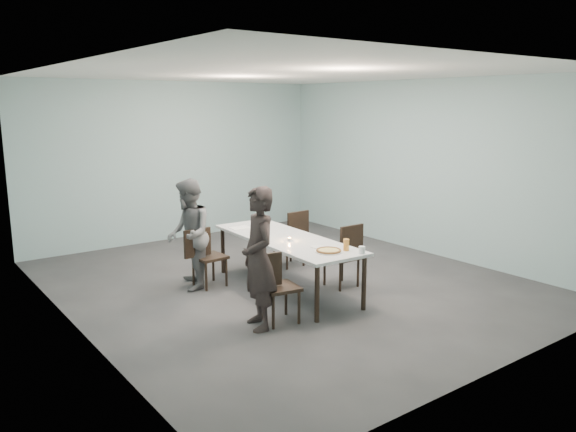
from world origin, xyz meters
TOP-DOWN VIEW (x-y plane):
  - ground at (0.00, 0.00)m, footprint 7.00×7.00m
  - room_shell at (0.00, 0.00)m, footprint 6.02×7.02m
  - table at (-0.20, -0.28)m, footprint 1.03×2.64m
  - chair_near_left at (-1.06, -1.18)m, footprint 0.64×0.48m
  - chair_far_left at (-1.07, 0.50)m, footprint 0.62×0.45m
  - chair_near_right at (0.61, -0.63)m, footprint 0.61×0.42m
  - chair_far_right at (0.63, 0.67)m, footprint 0.61×0.43m
  - diner_near at (-1.27, -1.19)m, footprint 0.54×0.69m
  - diner_far at (-1.26, 0.59)m, footprint 0.85×0.93m
  - pizza at (-0.23, -1.22)m, footprint 0.34×0.34m
  - side_plate at (-0.18, -0.93)m, footprint 0.18×0.18m
  - beer_glass at (0.00, -1.29)m, footprint 0.08×0.08m
  - water_tumbler at (0.06, -1.51)m, footprint 0.08×0.08m
  - tealight at (-0.27, -0.45)m, footprint 0.06×0.06m
  - amber_tumbler at (-0.23, 0.47)m, footprint 0.07×0.07m
  - menu at (-0.37, 0.65)m, footprint 0.31×0.24m

SIDE VIEW (x-z plane):
  - ground at x=0.00m, z-range 0.00..0.00m
  - chair_near_left at x=-1.06m, z-range 0.07..0.94m
  - chair_far_left at x=-1.07m, z-range 0.07..0.94m
  - chair_near_right at x=0.61m, z-range 0.07..0.94m
  - chair_far_right at x=0.63m, z-range 0.07..0.94m
  - table at x=-0.20m, z-range 0.32..1.07m
  - menu at x=-0.37m, z-range 0.75..0.76m
  - side_plate at x=-0.18m, z-range 0.75..0.76m
  - pizza at x=-0.23m, z-range 0.75..0.79m
  - tealight at x=-0.27m, z-range 0.75..0.79m
  - diner_far at x=-1.26m, z-range 0.00..1.57m
  - amber_tumbler at x=-0.23m, z-range 0.75..0.83m
  - water_tumbler at x=0.06m, z-range 0.75..0.84m
  - beer_glass at x=0.00m, z-range 0.75..0.90m
  - diner_near at x=-1.27m, z-range 0.00..1.67m
  - room_shell at x=0.00m, z-range 0.52..3.53m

